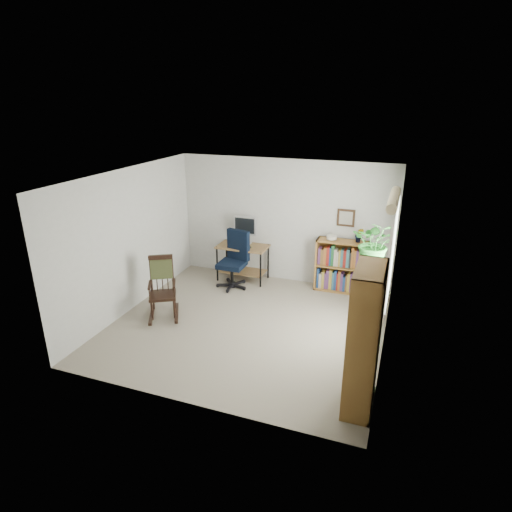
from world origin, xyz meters
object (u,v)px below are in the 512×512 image
at_px(office_chair, 232,260).
at_px(low_bookshelf, 341,266).
at_px(rocking_chair, 162,288).
at_px(tall_bookshelf, 364,340).
at_px(desk, 243,263).

height_order(office_chair, low_bookshelf, office_chair).
height_order(rocking_chair, tall_bookshelf, tall_bookshelf).
relative_size(desk, office_chair, 0.89).
xyz_separation_m(office_chair, low_bookshelf, (1.98, 0.55, -0.06)).
height_order(desk, rocking_chair, rocking_chair).
bearing_deg(tall_bookshelf, rocking_chair, 161.60).
bearing_deg(desk, office_chair, -97.69).
distance_m(office_chair, low_bookshelf, 2.06).
xyz_separation_m(desk, office_chair, (-0.06, -0.43, 0.20)).
distance_m(desk, low_bookshelf, 1.93).
bearing_deg(desk, low_bookshelf, 3.57).
height_order(low_bookshelf, tall_bookshelf, tall_bookshelf).
bearing_deg(office_chair, low_bookshelf, 29.08).
bearing_deg(low_bookshelf, desk, -176.43).
xyz_separation_m(office_chair, rocking_chair, (-0.63, -1.46, -0.04)).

